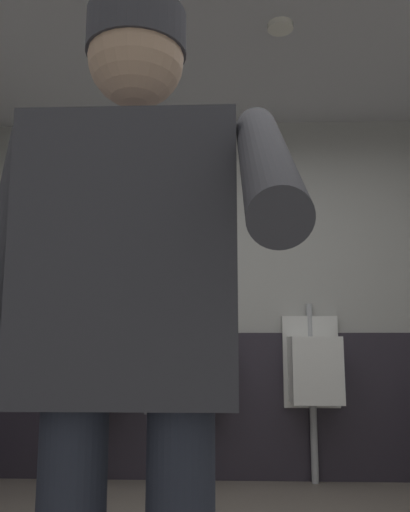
% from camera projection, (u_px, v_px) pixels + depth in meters
% --- Properties ---
extents(wall_back, '(4.44, 0.12, 2.67)m').
position_uv_depth(wall_back, '(234.00, 292.00, 3.94)').
color(wall_back, '#B2B2AD').
rests_on(wall_back, ground_plane).
extents(wainscot_band_back, '(3.84, 0.03, 1.03)m').
position_uv_depth(wainscot_band_back, '(235.00, 405.00, 3.73)').
color(wainscot_band_back, '#2D2833').
rests_on(wainscot_band_back, ground_plane).
extents(downlight_far, '(0.14, 0.14, 0.03)m').
position_uv_depth(downlight_far, '(280.00, 27.00, 2.81)').
color(downlight_far, white).
extents(urinal_left, '(0.40, 0.34, 1.24)m').
position_uv_depth(urinal_left, '(101.00, 369.00, 3.67)').
color(urinal_left, white).
rests_on(urinal_left, ground_plane).
extents(urinal_middle, '(0.40, 0.34, 1.24)m').
position_uv_depth(urinal_middle, '(206.00, 369.00, 3.64)').
color(urinal_middle, white).
rests_on(urinal_middle, ground_plane).
extents(urinal_right, '(0.40, 0.34, 1.24)m').
position_uv_depth(urinal_right, '(314.00, 369.00, 3.61)').
color(urinal_right, white).
rests_on(urinal_right, ground_plane).
extents(privacy_divider_panel, '(0.04, 0.40, 0.90)m').
position_uv_depth(privacy_divider_panel, '(152.00, 344.00, 3.61)').
color(privacy_divider_panel, '#4C4C51').
extents(person, '(0.67, 0.60, 1.72)m').
position_uv_depth(person, '(129.00, 318.00, 1.09)').
color(person, '#2D3342').
rests_on(person, ground_plane).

